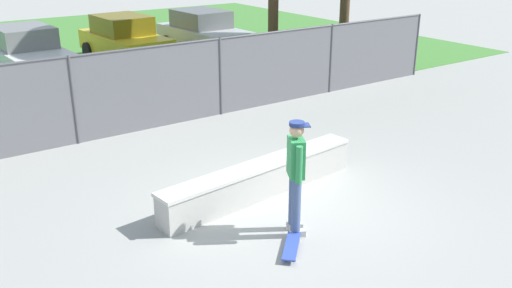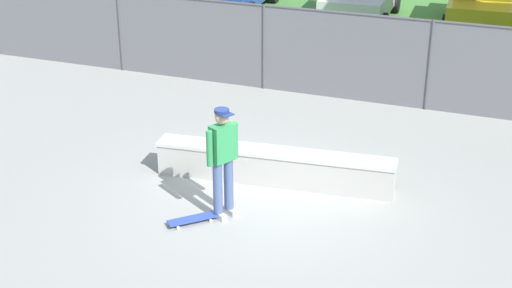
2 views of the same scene
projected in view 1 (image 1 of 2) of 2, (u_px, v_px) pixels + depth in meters
name	position (u px, v px, depth m)	size (l,w,h in m)	color
ground_plane	(285.00, 208.00, 9.50)	(80.00, 80.00, 0.00)	#9E9E99
grass_strip	(40.00, 55.00, 21.34)	(30.77, 20.00, 0.02)	#478438
concrete_ledge	(261.00, 179.00, 9.90)	(4.22, 0.93, 0.61)	#B7B5AD
skateboarder	(296.00, 172.00, 8.38)	(0.41, 0.54, 1.84)	beige
skateboard	(291.00, 246.00, 8.22)	(0.71, 0.71, 0.09)	#334CB2
chainlink_fence	(152.00, 84.00, 13.06)	(18.84, 0.07, 1.99)	#4C4C51
car_white	(26.00, 53.00, 17.71)	(2.20, 4.29, 1.66)	silver
car_yellow	(124.00, 39.00, 19.98)	(2.20, 4.29, 1.66)	gold
car_silver	(203.00, 32.00, 21.35)	(2.20, 4.29, 1.66)	#B7BABF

